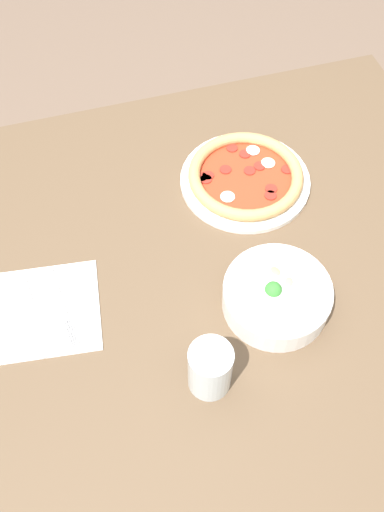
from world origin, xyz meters
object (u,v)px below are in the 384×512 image
at_px(bowl, 277,295).
at_px(knife, 33,309).
at_px(pizza, 245,177).
at_px(glass, 210,369).
at_px(fork, 62,305).

bearing_deg(bowl, knife, -14.64).
distance_m(pizza, glass, 0.47).
relative_size(knife, glass, 1.78).
relative_size(fork, knife, 0.94).
bearing_deg(pizza, bowl, 81.31).
relative_size(pizza, bowl, 1.40).
xyz_separation_m(pizza, knife, (0.49, 0.19, -0.01)).
bearing_deg(knife, glass, 44.44).
height_order(pizza, bowl, bowl).
relative_size(pizza, knife, 1.46).
distance_m(fork, glass, 0.32).
distance_m(knife, glass, 0.37).
xyz_separation_m(bowl, glass, (0.17, 0.11, 0.02)).
bearing_deg(pizza, knife, 21.15).
relative_size(pizza, fork, 1.55).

